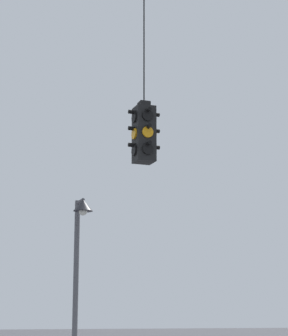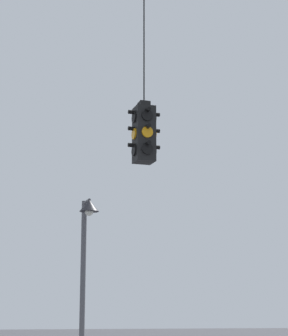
# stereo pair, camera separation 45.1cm
# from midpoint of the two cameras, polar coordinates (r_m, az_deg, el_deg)

# --- Properties ---
(traffic_light_near_right_pole) EXTENTS (0.58, 0.58, 3.97)m
(traffic_light_near_right_pole) POSITION_cam_midpoint_polar(r_m,az_deg,el_deg) (11.51, 1.12, 3.13)
(traffic_light_near_right_pole) COLOR black
(street_lamp) EXTENTS (0.43, 0.75, 4.41)m
(street_lamp) POSITION_cam_midpoint_polar(r_m,az_deg,el_deg) (14.65, -4.22, -7.52)
(street_lamp) COLOR #515156
(street_lamp) RESTS_ON ground_plane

